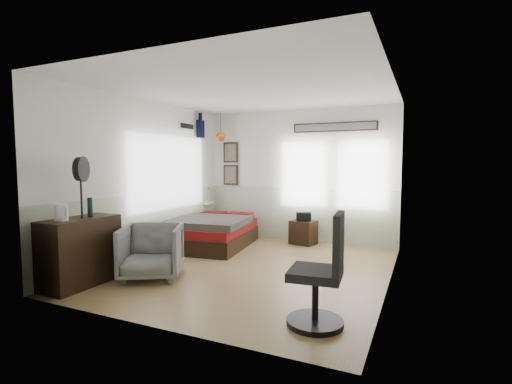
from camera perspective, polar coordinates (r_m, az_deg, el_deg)
ground_plane at (r=5.83m, az=-0.76°, el=-11.71°), size 4.00×4.50×0.01m
room_shell at (r=5.80m, az=-0.67°, el=4.39°), size 4.02×4.52×2.71m
wall_decor at (r=7.86m, az=-1.95°, el=8.00°), size 3.55×1.32×1.44m
bed at (r=7.26m, az=-6.58°, el=-6.17°), size 1.50×1.96×0.58m
dresser at (r=5.50m, az=-25.40°, el=-8.27°), size 0.48×1.00×0.90m
armchair at (r=5.49m, az=-15.77°, el=-8.79°), size 1.11×1.11×0.75m
nightstand at (r=7.50m, az=7.30°, el=-6.18°), size 0.54×0.47×0.47m
task_chair at (r=3.83m, az=10.11°, el=-13.21°), size 0.57×0.57×1.15m
kettle at (r=5.26m, az=-27.76°, el=-2.78°), size 0.19×0.16×0.21m
bottle at (r=5.43m, az=-24.17°, el=-2.16°), size 0.07×0.07×0.26m
stand_fan at (r=5.32m, az=-25.34°, el=3.04°), size 0.21×0.31×0.81m
black_bag at (r=7.45m, az=7.32°, el=-3.77°), size 0.33×0.28×0.17m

